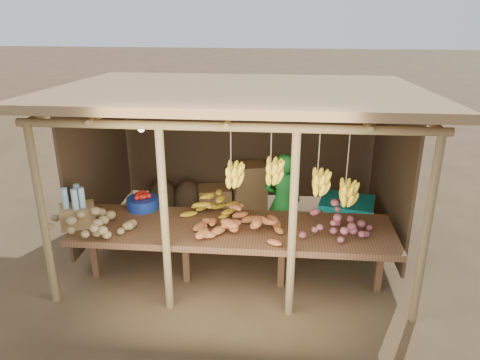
{
  "coord_description": "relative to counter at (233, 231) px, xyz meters",
  "views": [
    {
      "loc": [
        0.53,
        -6.04,
        3.4
      ],
      "look_at": [
        0.0,
        0.0,
        1.05
      ],
      "focal_mm": 35.0,
      "sensor_mm": 36.0,
      "label": 1
    }
  ],
  "objects": [
    {
      "name": "ground",
      "position": [
        -0.0,
        0.95,
        -0.74
      ],
      "size": [
        60.0,
        60.0,
        0.0
      ],
      "primitive_type": "plane",
      "color": "brown",
      "rests_on": "ground"
    },
    {
      "name": "stall_structure",
      "position": [
        0.07,
        0.97,
        1.18
      ],
      "size": [
        4.7,
        3.5,
        2.43
      ],
      "color": "#92784B",
      "rests_on": "ground"
    },
    {
      "name": "counter",
      "position": [
        0.0,
        0.0,
        0.0
      ],
      "size": [
        3.9,
        1.05,
        0.8
      ],
      "color": "brown",
      "rests_on": "ground"
    },
    {
      "name": "potato_heap",
      "position": [
        -1.76,
        -0.31,
        0.25
      ],
      "size": [
        1.1,
        0.69,
        0.37
      ],
      "primitive_type": null,
      "rotation": [
        0.0,
        0.0,
        -0.04
      ],
      "color": "olive",
      "rests_on": "counter"
    },
    {
      "name": "sweet_potato_heap",
      "position": [
        0.11,
        -0.11,
        0.24
      ],
      "size": [
        1.2,
        0.97,
        0.36
      ],
      "primitive_type": null,
      "rotation": [
        0.0,
        0.0,
        -0.38
      ],
      "color": "#BF6631",
      "rests_on": "counter"
    },
    {
      "name": "onion_heap",
      "position": [
        1.19,
        -0.09,
        0.24
      ],
      "size": [
        0.92,
        0.56,
        0.36
      ],
      "primitive_type": null,
      "rotation": [
        0.0,
        0.0,
        -0.02
      ],
      "color": "#A55057",
      "rests_on": "counter"
    },
    {
      "name": "banana_pile",
      "position": [
        -0.31,
        0.38,
        0.23
      ],
      "size": [
        0.62,
        0.42,
        0.35
      ],
      "primitive_type": null,
      "rotation": [
        0.0,
        0.0,
        -0.12
      ],
      "color": "gold",
      "rests_on": "counter"
    },
    {
      "name": "tomato_basin",
      "position": [
        -1.25,
        0.45,
        0.15
      ],
      "size": [
        0.42,
        0.42,
        0.22
      ],
      "rotation": [
        0.0,
        0.0,
        0.21
      ],
      "color": "navy",
      "rests_on": "counter"
    },
    {
      "name": "bottle_box",
      "position": [
        -1.9,
        -0.11,
        0.26
      ],
      "size": [
        0.5,
        0.46,
        0.51
      ],
      "color": "olive",
      "rests_on": "counter"
    },
    {
      "name": "vendor",
      "position": [
        0.6,
        1.0,
        -0.02
      ],
      "size": [
        0.57,
        0.42,
        1.44
      ],
      "primitive_type": "imported",
      "rotation": [
        0.0,
        0.0,
        3.28
      ],
      "color": "#1B7A26",
      "rests_on": "ground"
    },
    {
      "name": "tarp_crate",
      "position": [
        1.53,
        1.21,
        -0.37
      ],
      "size": [
        0.88,
        0.8,
        0.9
      ],
      "color": "brown",
      "rests_on": "ground"
    },
    {
      "name": "carton_stack",
      "position": [
        -0.14,
        2.11,
        -0.36
      ],
      "size": [
        1.22,
        0.55,
        0.86
      ],
      "color": "olive",
      "rests_on": "ground"
    },
    {
      "name": "burlap_sacks",
      "position": [
        -1.21,
        2.09,
        -0.45
      ],
      "size": [
        0.94,
        0.49,
        0.66
      ],
      "color": "#4A3622",
      "rests_on": "ground"
    }
  ]
}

